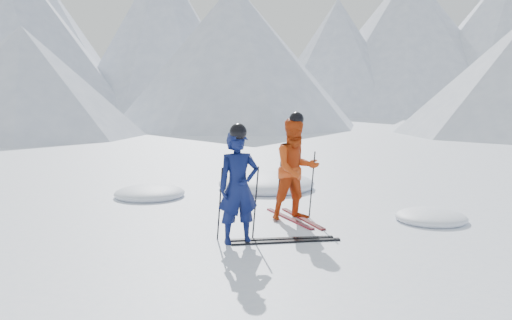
{
  "coord_description": "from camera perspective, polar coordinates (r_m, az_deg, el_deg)",
  "views": [
    {
      "loc": [
        -1.47,
        -8.93,
        2.32
      ],
      "look_at": [
        -1.78,
        0.5,
        1.1
      ],
      "focal_mm": 38.0,
      "sensor_mm": 36.0,
      "label": 1
    }
  ],
  "objects": [
    {
      "name": "pole_red_left",
      "position": [
        9.99,
        2.44,
        -2.49
      ],
      "size": [
        0.12,
        0.1,
        1.22
      ],
      "primitive_type": "cylinder",
      "rotation": [
        0.06,
        0.08,
        0.0
      ],
      "color": "black",
      "rests_on": "ground"
    },
    {
      "name": "ski_loose_b",
      "position": [
        8.4,
        3.2,
        -8.57
      ],
      "size": [
        1.69,
        0.41,
        0.03
      ],
      "primitive_type": "cube",
      "rotation": [
        0.0,
        0.0,
        1.76
      ],
      "color": "black",
      "rests_on": "ground"
    },
    {
      "name": "pole_blue_left",
      "position": [
        8.42,
        -3.83,
        -4.62
      ],
      "size": [
        0.12,
        0.08,
        1.15
      ],
      "primitive_type": "cylinder",
      "rotation": [
        0.05,
        0.08,
        0.0
      ],
      "color": "black",
      "rests_on": "ground"
    },
    {
      "name": "skier_blue",
      "position": [
        8.2,
        -1.86,
        -2.9
      ],
      "size": [
        0.73,
        0.6,
        1.72
      ],
      "primitive_type": "imported",
      "rotation": [
        0.0,
        0.0,
        0.35
      ],
      "color": "#0B1445",
      "rests_on": "ground"
    },
    {
      "name": "skier_red",
      "position": [
        9.71,
        4.24,
        -0.98
      ],
      "size": [
        1.09,
        0.99,
        1.83
      ],
      "primitive_type": "imported",
      "rotation": [
        0.0,
        0.0,
        0.42
      ],
      "color": "#C63F0F",
      "rests_on": "ground"
    },
    {
      "name": "snow_lumps",
      "position": [
        12.31,
        0.21,
        -3.49
      ],
      "size": [
        6.93,
        4.89,
        0.5
      ],
      "color": "white",
      "rests_on": "ground"
    },
    {
      "name": "ground",
      "position": [
        9.35,
        10.98,
        -7.15
      ],
      "size": [
        160.0,
        160.0,
        0.0
      ],
      "primitive_type": "plane",
      "color": "white",
      "rests_on": "ground"
    },
    {
      "name": "ski_loose_a",
      "position": [
        8.55,
        2.5,
        -8.29
      ],
      "size": [
        1.69,
        0.35,
        0.03
      ],
      "primitive_type": "cube",
      "rotation": [
        0.0,
        0.0,
        1.73
      ],
      "color": "black",
      "rests_on": "ground"
    },
    {
      "name": "pole_red_right",
      "position": [
        9.92,
        5.92,
        -2.6
      ],
      "size": [
        0.12,
        0.09,
        1.22
      ],
      "primitive_type": "cylinder",
      "rotation": [
        -0.05,
        0.08,
        0.0
      ],
      "color": "black",
      "rests_on": "ground"
    },
    {
      "name": "pole_blue_right",
      "position": [
        8.48,
        -0.06,
        -4.51
      ],
      "size": [
        0.12,
        0.07,
        1.15
      ],
      "primitive_type": "cylinder",
      "rotation": [
        -0.04,
        0.08,
        0.0
      ],
      "color": "black",
      "rests_on": "ground"
    },
    {
      "name": "mountain_range",
      "position": [
        45.03,
        11.34,
        12.86
      ],
      "size": [
        106.15,
        62.94,
        15.53
      ],
      "color": "#B2BCD1",
      "rests_on": "ground"
    },
    {
      "name": "ski_worn_left",
      "position": [
        9.87,
        3.49,
        -6.15
      ],
      "size": [
        0.82,
        1.57,
        0.03
      ],
      "primitive_type": "cube",
      "rotation": [
        0.0,
        0.0,
        0.45
      ],
      "color": "black",
      "rests_on": "ground"
    },
    {
      "name": "ski_worn_right",
      "position": [
        9.88,
        4.89,
        -6.15
      ],
      "size": [
        0.72,
        1.61,
        0.03
      ],
      "primitive_type": "cube",
      "rotation": [
        0.0,
        0.0,
        0.38
      ],
      "color": "black",
      "rests_on": "ground"
    }
  ]
}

